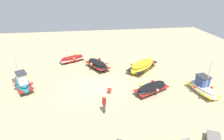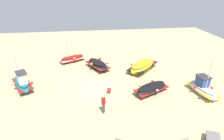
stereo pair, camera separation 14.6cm
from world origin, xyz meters
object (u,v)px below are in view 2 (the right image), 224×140
fishing_boat_1 (98,65)px  fishing_boat_3 (22,83)px  person_walking (104,103)px  fishing_boat_2 (142,66)px  fishing_boat_0 (151,89)px  fishing_boat_4 (72,59)px  mooring_buoy_0 (109,90)px  fishing_boat_5 (203,88)px

fishing_boat_1 → fishing_boat_3: bearing=-92.7°
fishing_boat_3 → person_walking: bearing=28.7°
fishing_boat_2 → person_walking: (5.24, 7.27, 0.41)m
fishing_boat_0 → fishing_boat_3: size_ratio=1.00×
fishing_boat_4 → person_walking: size_ratio=2.29×
fishing_boat_4 → mooring_buoy_0: size_ratio=6.11×
fishing_boat_1 → fishing_boat_5: (-9.25, 6.86, 0.08)m
mooring_buoy_0 → fishing_boat_1: bearing=-83.0°
fishing_boat_3 → mooring_buoy_0: (-8.21, 1.99, -0.27)m
fishing_boat_5 → fishing_boat_4: bearing=44.0°
fishing_boat_1 → fishing_boat_4: size_ratio=1.02×
fishing_boat_5 → mooring_buoy_0: 8.63m
fishing_boat_0 → fishing_boat_1: size_ratio=1.00×
fishing_boat_0 → fishing_boat_1: 7.63m
fishing_boat_2 → mooring_buoy_0: size_ratio=7.34×
fishing_boat_0 → person_walking: person_walking is taller
fishing_boat_2 → fishing_boat_3: (12.70, 2.53, 0.13)m
fishing_boat_0 → fishing_boat_1: (4.62, -6.07, 0.08)m
fishing_boat_3 → mooring_buoy_0: fishing_boat_3 is taller
person_walking → mooring_buoy_0: person_walking is taller
fishing_boat_5 → fishing_boat_3: bearing=70.7°
fishing_boat_1 → person_walking: person_walking is taller
fishing_boat_0 → mooring_buoy_0: size_ratio=6.23×
fishing_boat_1 → mooring_buoy_0: (-0.70, 5.69, -0.12)m
fishing_boat_0 → fishing_boat_4: 11.62m
person_walking → mooring_buoy_0: 2.91m
mooring_buoy_0 → fishing_boat_3: bearing=-13.6°
fishing_boat_4 → person_walking: bearing=-101.3°
fishing_boat_4 → person_walking: fishing_boat_4 is taller
fishing_boat_0 → fishing_boat_3: (12.14, -2.37, 0.23)m
fishing_boat_1 → person_walking: (0.07, 8.44, 0.43)m
fishing_boat_5 → fishing_boat_0: bearing=71.7°
fishing_boat_0 → fishing_boat_4: (7.76, -8.65, -0.01)m
fishing_boat_0 → fishing_boat_5: fishing_boat_5 is taller
fishing_boat_2 → fishing_boat_4: (8.31, -3.75, -0.11)m
fishing_boat_4 → mooring_buoy_0: 9.11m
fishing_boat_4 → fishing_boat_5: 15.56m
person_walking → fishing_boat_1: bearing=-61.5°
fishing_boat_0 → fishing_boat_2: bearing=57.9°
fishing_boat_0 → fishing_boat_5: bearing=-35.3°
fishing_boat_1 → person_walking: size_ratio=2.34×
person_walking → fishing_boat_2: bearing=-96.9°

